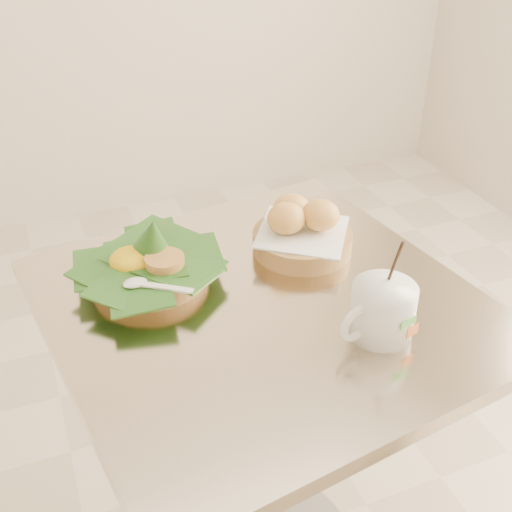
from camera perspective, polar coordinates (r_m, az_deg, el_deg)
name	(u,v)px	position (r m, az deg, el deg)	size (l,w,h in m)	color
cafe_table	(263,394)	(1.25, 0.58, -12.15)	(0.79, 0.79, 0.75)	gray
rice_basket	(149,262)	(1.16, -9.53, -0.49)	(0.26, 0.26, 0.13)	tan
bread_basket	(301,231)	(1.23, 4.03, 2.27)	(0.23, 0.23, 0.10)	tan
coffee_mug	(381,310)	(1.03, 11.09, -4.73)	(0.14, 0.11, 0.18)	white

